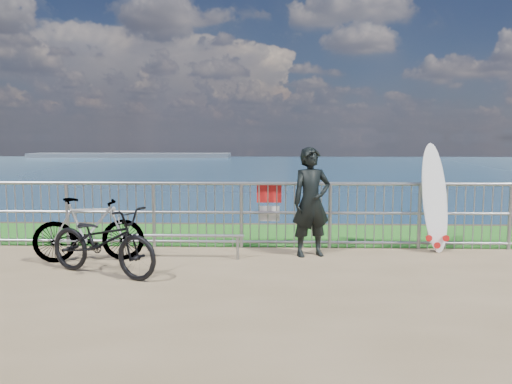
{
  "coord_description": "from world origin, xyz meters",
  "views": [
    {
      "loc": [
        0.02,
        -6.77,
        1.87
      ],
      "look_at": [
        -0.24,
        1.2,
        1.0
      ],
      "focal_mm": 35.0,
      "sensor_mm": 36.0,
      "label": 1
    }
  ],
  "objects_px": {
    "surfer": "(311,202)",
    "surfboard": "(435,202)",
    "bicycle_near": "(103,241)",
    "bicycle_far": "(89,230)"
  },
  "relations": [
    {
      "from": "surfboard",
      "to": "bicycle_near",
      "type": "bearing_deg",
      "value": -161.99
    },
    {
      "from": "surfboard",
      "to": "bicycle_near",
      "type": "height_order",
      "value": "surfboard"
    },
    {
      "from": "surfer",
      "to": "bicycle_far",
      "type": "relative_size",
      "value": 1.06
    },
    {
      "from": "surfer",
      "to": "bicycle_near",
      "type": "bearing_deg",
      "value": -175.44
    },
    {
      "from": "surfboard",
      "to": "bicycle_near",
      "type": "xyz_separation_m",
      "value": [
        -4.97,
        -1.62,
        -0.35
      ]
    },
    {
      "from": "surfer",
      "to": "surfboard",
      "type": "bearing_deg",
      "value": -7.11
    },
    {
      "from": "surfboard",
      "to": "surfer",
      "type": "bearing_deg",
      "value": -169.01
    },
    {
      "from": "bicycle_near",
      "to": "bicycle_far",
      "type": "distance_m",
      "value": 0.87
    },
    {
      "from": "surfer",
      "to": "surfboard",
      "type": "xyz_separation_m",
      "value": [
        2.06,
        0.4,
        -0.03
      ]
    },
    {
      "from": "bicycle_near",
      "to": "bicycle_far",
      "type": "relative_size",
      "value": 1.1
    }
  ]
}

